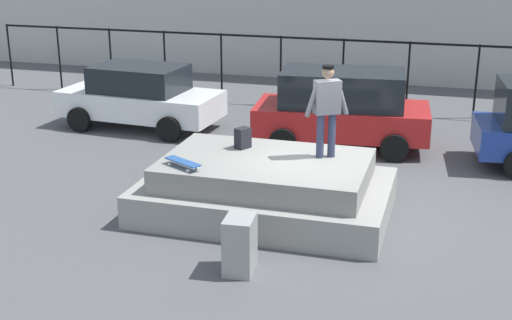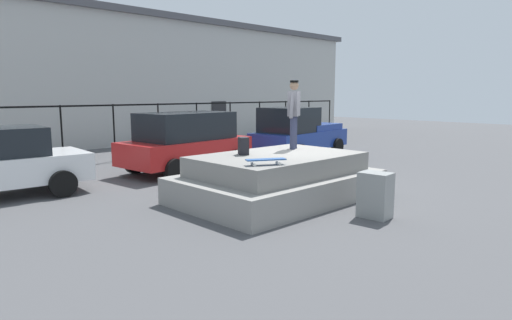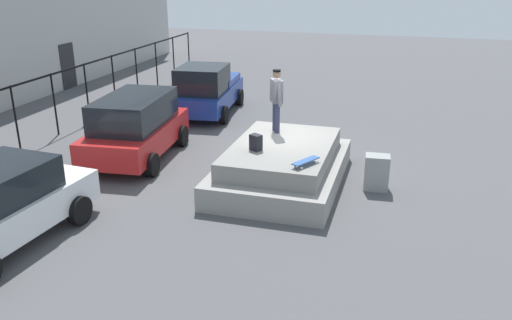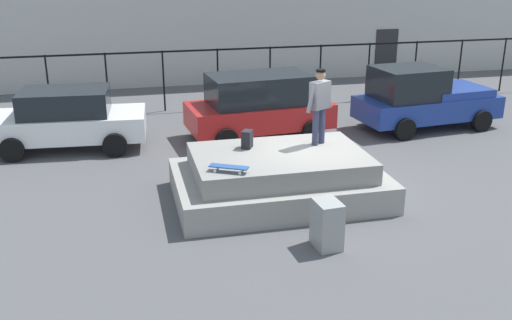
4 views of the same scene
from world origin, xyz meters
TOP-DOWN VIEW (x-y plane):
  - ground_plane at (0.00, 0.00)m, footprint 60.00×60.00m
  - concrete_ledge at (-0.98, -0.30)m, footprint 4.54×2.99m
  - skateboarder at (0.05, 0.12)m, footprint 0.77×0.50m
  - skateboard at (-2.25, -1.16)m, footprint 0.79×0.55m
  - backpack at (-1.57, 0.22)m, footprint 0.31×0.34m
  - car_red_hatchback_mid at (-0.33, 4.20)m, footprint 4.27×2.41m
  - car_blue_pickup_far at (4.74, 3.97)m, footprint 4.49×2.37m
  - utility_box at (-0.72, -2.69)m, footprint 0.49×0.63m
  - fence_row at (0.00, 7.81)m, footprint 24.06×0.06m

SIDE VIEW (x-z plane):
  - ground_plane at x=0.00m, z-range 0.00..0.00m
  - utility_box at x=-0.72m, z-range 0.00..0.90m
  - concrete_ledge at x=-0.98m, z-range -0.05..1.00m
  - car_blue_pickup_far at x=4.74m, z-range -0.02..1.88m
  - car_red_hatchback_mid at x=-0.33m, z-range 0.04..1.89m
  - skateboard at x=-2.25m, z-range 1.09..1.21m
  - backpack at x=-1.57m, z-range 1.05..1.45m
  - fence_row at x=0.00m, z-range 0.35..2.40m
  - skateboarder at x=0.05m, z-range 1.18..2.88m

